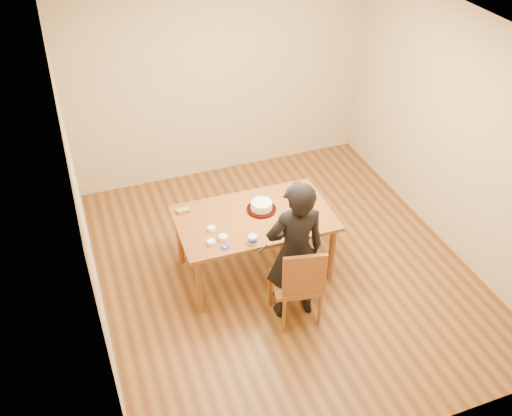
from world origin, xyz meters
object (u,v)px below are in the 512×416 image
object	(u,v)px
cake_plate	(261,209)
cake	(261,206)
dining_table	(254,218)
dining_chair	(295,282)
person	(295,252)

from	to	relation	value
cake_plate	cake	bearing A→B (deg)	0.00
dining_table	dining_chair	world-z (taller)	dining_table
dining_table	dining_chair	size ratio (longest dim) A/B	3.61
cake_plate	cake	xyz separation A→B (m)	(0.00, 0.00, 0.05)
dining_chair	cake_plate	size ratio (longest dim) A/B	1.44
dining_chair	cake_plate	bearing A→B (deg)	104.76
person	cake_plate	bearing A→B (deg)	-82.41
dining_table	cake_plate	size ratio (longest dim) A/B	5.19
dining_table	cake_plate	xyz separation A→B (m)	(0.11, 0.08, 0.03)
cake_plate	cake	size ratio (longest dim) A/B	1.38
cake	person	distance (m)	0.81
cake_plate	person	size ratio (longest dim) A/B	0.20
cake_plate	dining_chair	bearing A→B (deg)	-87.31
dining_table	person	world-z (taller)	person
dining_table	person	distance (m)	0.75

